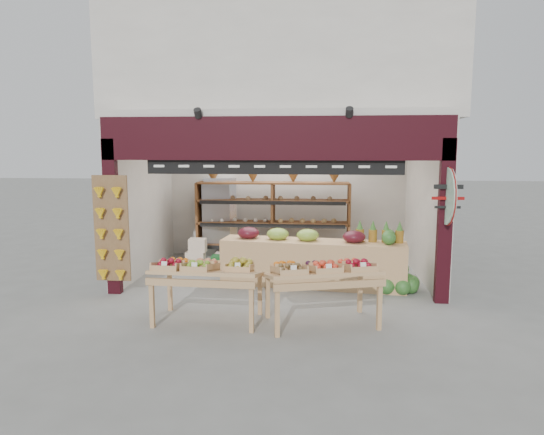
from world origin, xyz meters
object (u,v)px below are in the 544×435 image
at_px(mid_counter, 312,261).
at_px(cardboard_stack, 208,256).
at_px(refrigerator, 219,218).
at_px(watermelon_pile, 398,281).
at_px(display_table_right, 322,271).
at_px(back_shelving, 273,208).
at_px(display_table_left, 201,270).

bearing_deg(mid_counter, cardboard_stack, 151.60).
height_order(refrigerator, watermelon_pile, refrigerator).
height_order(refrigerator, display_table_right, refrigerator).
relative_size(back_shelving, refrigerator, 1.81).
height_order(cardboard_stack, display_table_left, display_table_left).
relative_size(back_shelving, mid_counter, 0.99).
height_order(cardboard_stack, mid_counter, mid_counter).
relative_size(display_table_left, watermelon_pile, 2.06).
height_order(back_shelving, refrigerator, back_shelving).
height_order(back_shelving, watermelon_pile, back_shelving).
distance_m(display_table_right, watermelon_pile, 2.27).
xyz_separation_m(mid_counter, display_table_left, (-1.58, -1.97, 0.30)).
bearing_deg(mid_counter, refrigerator, 135.64).
height_order(display_table_left, display_table_right, display_table_right).
bearing_deg(display_table_left, refrigerator, 97.89).
relative_size(back_shelving, display_table_right, 1.93).
relative_size(refrigerator, cardboard_stack, 1.96).
distance_m(mid_counter, display_table_left, 2.54).
height_order(refrigerator, mid_counter, refrigerator).
xyz_separation_m(display_table_left, watermelon_pile, (3.09, 1.74, -0.56)).
bearing_deg(display_table_right, display_table_left, -179.67).
bearing_deg(display_table_left, watermelon_pile, 29.38).
xyz_separation_m(refrigerator, cardboard_stack, (-0.08, -0.89, -0.70)).
distance_m(refrigerator, mid_counter, 3.03).
distance_m(cardboard_stack, mid_counter, 2.53).
distance_m(back_shelving, refrigerator, 1.33).
bearing_deg(display_table_right, mid_counter, 94.83).
bearing_deg(refrigerator, display_table_left, -97.41).
bearing_deg(mid_counter, watermelon_pile, -8.68).
bearing_deg(cardboard_stack, back_shelving, 23.36).
bearing_deg(display_table_right, cardboard_stack, 127.04).
bearing_deg(cardboard_stack, refrigerator, 84.98).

